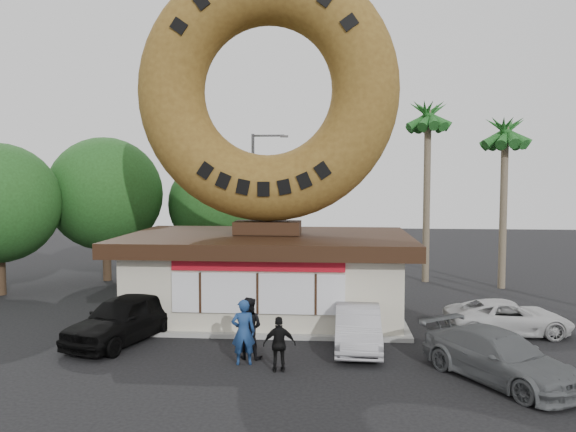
# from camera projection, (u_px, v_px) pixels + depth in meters

# --- Properties ---
(ground) EXTENTS (90.00, 90.00, 0.00)m
(ground) POSITION_uv_depth(u_px,v_px,m) (245.00, 366.00, 16.47)
(ground) COLOR black
(ground) RESTS_ON ground
(donut_shop) EXTENTS (11.20, 7.20, 3.80)m
(donut_shop) POSITION_uv_depth(u_px,v_px,m) (268.00, 272.00, 22.30)
(donut_shop) COLOR beige
(donut_shop) RESTS_ON ground
(giant_donut) EXTENTS (10.22, 2.60, 10.22)m
(giant_donut) POSITION_uv_depth(u_px,v_px,m) (267.00, 91.00, 21.82)
(giant_donut) COLOR brown
(giant_donut) RESTS_ON donut_shop
(tree_west) EXTENTS (6.00, 6.00, 7.65)m
(tree_west) POSITION_uv_depth(u_px,v_px,m) (105.00, 194.00, 29.83)
(tree_west) COLOR #473321
(tree_west) RESTS_ON ground
(tree_mid) EXTENTS (5.20, 5.20, 6.63)m
(tree_mid) POSITION_uv_depth(u_px,v_px,m) (215.00, 204.00, 31.42)
(tree_mid) COLOR #473321
(tree_mid) RESTS_ON ground
(palm_near) EXTENTS (2.60, 2.60, 9.75)m
(palm_near) POSITION_uv_depth(u_px,v_px,m) (428.00, 122.00, 29.22)
(palm_near) COLOR #726651
(palm_near) RESTS_ON ground
(palm_far) EXTENTS (2.60, 2.60, 8.75)m
(palm_far) POSITION_uv_depth(u_px,v_px,m) (505.00, 137.00, 27.51)
(palm_far) COLOR #726651
(palm_far) RESTS_ON ground
(street_lamp) EXTENTS (2.11, 0.20, 8.00)m
(street_lamp) POSITION_uv_depth(u_px,v_px,m) (256.00, 196.00, 32.22)
(street_lamp) COLOR #59595E
(street_lamp) RESTS_ON ground
(person_left) EXTENTS (0.79, 0.60, 1.95)m
(person_left) POSITION_uv_depth(u_px,v_px,m) (243.00, 332.00, 16.58)
(person_left) COLOR navy
(person_left) RESTS_ON ground
(person_center) EXTENTS (1.02, 0.85, 1.89)m
(person_center) POSITION_uv_depth(u_px,v_px,m) (248.00, 328.00, 17.16)
(person_center) COLOR black
(person_center) RESTS_ON ground
(person_right) EXTENTS (0.97, 0.51, 1.59)m
(person_right) POSITION_uv_depth(u_px,v_px,m) (279.00, 344.00, 15.96)
(person_right) COLOR black
(person_right) RESTS_ON ground
(car_black) EXTENTS (3.24, 5.01, 1.59)m
(car_black) POSITION_uv_depth(u_px,v_px,m) (124.00, 318.00, 18.89)
(car_black) COLOR black
(car_black) RESTS_ON ground
(car_silver) EXTENTS (1.52, 4.13, 1.35)m
(car_silver) POSITION_uv_depth(u_px,v_px,m) (358.00, 327.00, 18.21)
(car_silver) COLOR #A8A7AC
(car_silver) RESTS_ON ground
(car_grey) EXTENTS (4.13, 4.90, 1.34)m
(car_grey) POSITION_uv_depth(u_px,v_px,m) (499.00, 357.00, 15.25)
(car_grey) COLOR #5D6062
(car_grey) RESTS_ON ground
(car_white) EXTENTS (4.41, 2.21, 1.20)m
(car_white) POSITION_uv_depth(u_px,v_px,m) (508.00, 317.00, 19.80)
(car_white) COLOR silver
(car_white) RESTS_ON ground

